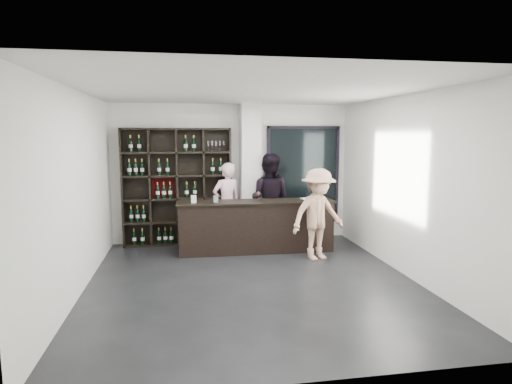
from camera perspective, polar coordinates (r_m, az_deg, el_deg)
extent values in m
cube|color=black|center=(6.76, -0.47, -11.98)|extent=(5.00, 5.50, 0.01)
cube|color=silver|center=(8.89, -0.78, 2.40)|extent=(0.40, 0.40, 2.90)
cube|color=black|center=(9.37, 6.29, 2.32)|extent=(1.60, 0.08, 2.10)
cube|color=black|center=(9.37, 6.29, 2.32)|extent=(1.48, 0.02, 1.98)
cube|color=black|center=(8.32, 0.01, -4.69)|extent=(2.96, 0.55, 0.97)
cube|color=black|center=(8.23, 0.01, -1.29)|extent=(3.04, 0.63, 0.03)
imported|color=#F6C0D1|center=(8.84, -3.91, -1.58)|extent=(0.72, 0.59, 1.70)
imported|color=black|center=(8.82, 1.70, -0.97)|extent=(1.13, 1.02, 1.88)
imported|color=tan|center=(7.84, 8.26, -2.96)|extent=(1.21, 0.91, 1.66)
cylinder|color=silver|center=(8.09, -5.41, -0.93)|extent=(0.12, 0.12, 0.13)
cube|color=white|center=(8.52, 6.45, -0.87)|extent=(0.14, 0.14, 0.02)
cube|color=white|center=(8.07, -8.31, -0.94)|extent=(0.10, 0.05, 0.14)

